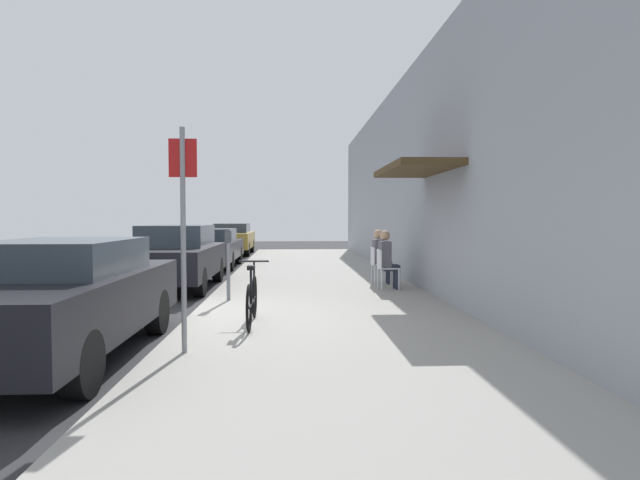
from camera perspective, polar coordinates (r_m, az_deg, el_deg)
The scene contains 14 objects.
ground_plane at distance 8.52m, azimuth -14.37°, elevation -9.04°, with size 60.00×60.00×0.00m, color #2D2D30.
sidewalk_slab at distance 10.34m, azimuth 0.26°, elevation -6.61°, with size 4.50×32.00×0.12m, color #9E9B93.
building_facade at distance 10.67m, azimuth 13.33°, elevation 7.59°, with size 1.40×32.00×5.32m.
parked_car_0 at distance 6.95m, azimuth -26.49°, elevation -5.56°, with size 1.80×4.40×1.42m.
parked_car_1 at distance 12.93m, azimuth -15.38°, elevation -1.71°, with size 1.80×4.40×1.51m.
parked_car_2 at distance 18.30m, azimuth -11.76°, elevation -0.74°, with size 1.80×4.40×1.31m.
parked_car_3 at distance 24.61m, azimuth -9.54°, elevation 0.20°, with size 1.80×4.40×1.43m.
parking_meter at distance 10.05m, azimuth -9.96°, elevation -2.16°, with size 0.12×0.10×1.32m.
street_sign at distance 6.23m, azimuth -14.67°, elevation 1.96°, with size 0.32×0.06×2.60m.
bicycle_0 at distance 7.78m, azimuth -7.43°, elevation -6.49°, with size 0.46×1.71×0.90m.
cafe_chair_0 at distance 11.58m, azimuth 7.08°, elevation -2.85°, with size 0.45×0.45×0.87m.
seated_patron_0 at distance 11.58m, azimuth 7.37°, elevation -1.90°, with size 0.43×0.37×1.29m.
cafe_chair_1 at distance 12.47m, azimuth 6.34°, elevation -2.47°, with size 0.45×0.45×0.87m.
seated_patron_1 at distance 12.47m, azimuth 6.61°, elevation -1.59°, with size 0.43×0.37×1.29m.
Camera 1 is at (1.64, -8.19, 1.68)m, focal length 29.39 mm.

